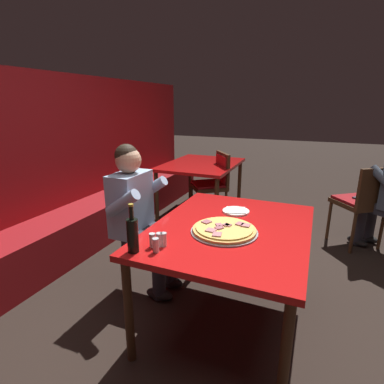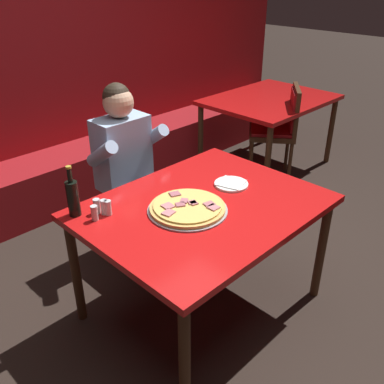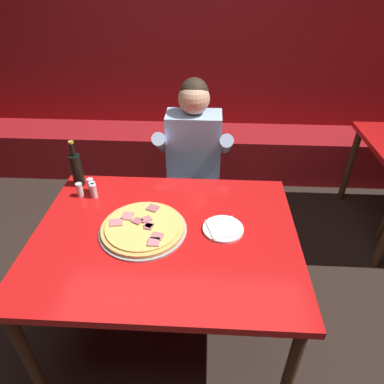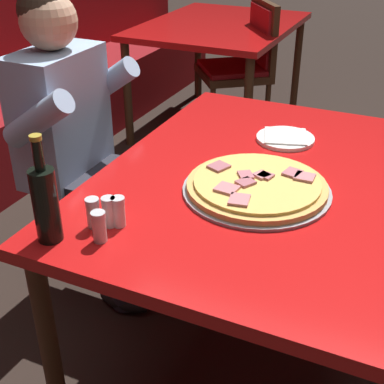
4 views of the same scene
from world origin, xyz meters
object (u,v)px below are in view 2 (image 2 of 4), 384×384
at_px(main_dining_table, 204,215).
at_px(shaker_red_pepper_flakes, 108,208).
at_px(shaker_parmesan, 104,208).
at_px(background_dining_table, 270,105).
at_px(dining_chair_near_left, 280,125).
at_px(beer_bottle, 73,197).
at_px(shaker_black_pepper, 97,207).
at_px(diner_seated_blue_shirt, 130,166).
at_px(shaker_oregano, 95,214).
at_px(pizza, 188,208).
at_px(plate_white_paper, 231,184).

height_order(main_dining_table, shaker_red_pepper_flakes, shaker_red_pepper_flakes).
height_order(shaker_parmesan, background_dining_table, shaker_parmesan).
relative_size(dining_chair_near_left, background_dining_table, 0.73).
bearing_deg(beer_bottle, shaker_black_pepper, -36.37).
bearing_deg(shaker_parmesan, shaker_black_pepper, 122.74).
xyz_separation_m(main_dining_table, diner_seated_blue_shirt, (0.10, 0.81, 0.02)).
relative_size(main_dining_table, shaker_oregano, 15.55).
xyz_separation_m(pizza, beer_bottle, (-0.46, 0.41, 0.09)).
bearing_deg(shaker_red_pepper_flakes, beer_bottle, 135.25).
relative_size(shaker_black_pepper, shaker_oregano, 1.00).
distance_m(shaker_black_pepper, shaker_oregano, 0.07).
bearing_deg(diner_seated_blue_shirt, background_dining_table, 5.88).
xyz_separation_m(beer_bottle, shaker_parmesan, (0.12, -0.11, -0.07)).
bearing_deg(diner_seated_blue_shirt, shaker_red_pepper_flakes, -136.71).
xyz_separation_m(plate_white_paper, beer_bottle, (-0.87, 0.38, 0.10)).
relative_size(shaker_parmesan, dining_chair_near_left, 0.09).
bearing_deg(main_dining_table, plate_white_paper, 8.37).
bearing_deg(shaker_red_pepper_flakes, background_dining_table, 15.99).
bearing_deg(background_dining_table, shaker_parmesan, -164.56).
relative_size(shaker_red_pepper_flakes, background_dining_table, 0.07).
distance_m(beer_bottle, shaker_black_pepper, 0.14).
distance_m(plate_white_paper, beer_bottle, 0.95).
relative_size(main_dining_table, shaker_parmesan, 15.55).
bearing_deg(dining_chair_near_left, shaker_parmesan, -169.06).
distance_m(shaker_black_pepper, dining_chair_near_left, 2.45).
height_order(shaker_parmesan, shaker_oregano, same).
relative_size(diner_seated_blue_shirt, dining_chair_near_left, 1.36).
bearing_deg(shaker_oregano, background_dining_table, 15.37).
distance_m(shaker_parmesan, shaker_oregano, 0.07).
bearing_deg(shaker_black_pepper, shaker_red_pepper_flakes, -59.78).
height_order(pizza, shaker_black_pepper, shaker_black_pepper).
xyz_separation_m(plate_white_paper, shaker_red_pepper_flakes, (-0.74, 0.25, 0.03)).
xyz_separation_m(shaker_parmesan, diner_seated_blue_shirt, (0.56, 0.49, -0.09)).
xyz_separation_m(pizza, shaker_black_pepper, (-0.37, 0.34, 0.02)).
distance_m(beer_bottle, shaker_oregano, 0.15).
xyz_separation_m(pizza, shaker_oregano, (-0.42, 0.28, 0.02)).
height_order(main_dining_table, dining_chair_near_left, dining_chair_near_left).
height_order(plate_white_paper, dining_chair_near_left, dining_chair_near_left).
height_order(diner_seated_blue_shirt, background_dining_table, diner_seated_blue_shirt).
distance_m(pizza, shaker_parmesan, 0.46).
xyz_separation_m(pizza, diner_seated_blue_shirt, (0.22, 0.79, -0.07)).
xyz_separation_m(plate_white_paper, shaker_oregano, (-0.82, 0.26, 0.03)).
bearing_deg(beer_bottle, shaker_red_pepper_flakes, -44.75).
height_order(plate_white_paper, diner_seated_blue_shirt, diner_seated_blue_shirt).
bearing_deg(background_dining_table, beer_bottle, -167.40).
bearing_deg(shaker_parmesan, plate_white_paper, -19.94).
distance_m(pizza, shaker_oregano, 0.50).
distance_m(plate_white_paper, background_dining_table, 2.01).
bearing_deg(background_dining_table, shaker_black_pepper, -165.43).
height_order(shaker_parmesan, dining_chair_near_left, dining_chair_near_left).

